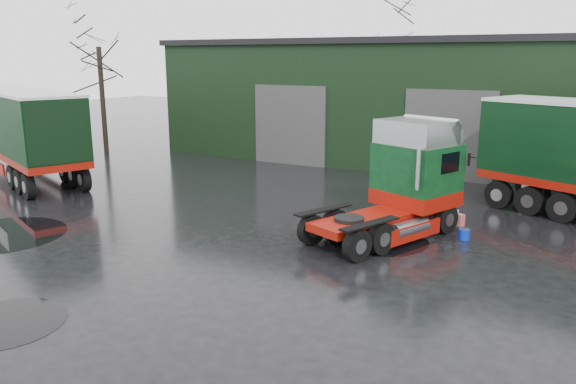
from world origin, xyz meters
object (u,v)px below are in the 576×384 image
object	(u,v)px
hero_tractor	(383,182)
wash_bucket	(464,234)
tree_left	(101,78)
tree_back_a	(392,66)
warehouse	(476,100)
trailer_left	(17,132)

from	to	relation	value
hero_tractor	wash_bucket	bearing A→B (deg)	48.64
hero_tractor	tree_left	bearing A→B (deg)	-179.09
wash_bucket	tree_back_a	bearing A→B (deg)	113.32
wash_bucket	warehouse	bearing A→B (deg)	99.90
warehouse	wash_bucket	size ratio (longest dim) A/B	95.56
hero_tractor	tree_back_a	distance (m)	26.96
warehouse	tree_left	xyz separation A→B (m)	(-19.00, -8.00, 1.09)
warehouse	tree_left	bearing A→B (deg)	-157.17
trailer_left	wash_bucket	distance (m)	20.59
trailer_left	warehouse	bearing A→B (deg)	-28.77
wash_bucket	tree_back_a	size ratio (longest dim) A/B	0.04
hero_tractor	trailer_left	world-z (taller)	trailer_left
trailer_left	tree_back_a	distance (m)	26.42
wash_bucket	tree_left	xyz separation A→B (m)	(-21.51, 6.38, 4.09)
hero_tractor	trailer_left	xyz separation A→B (m)	(-18.25, 1.20, 0.22)
warehouse	hero_tractor	world-z (taller)	warehouse
trailer_left	wash_bucket	xyz separation A→B (m)	(20.51, -0.08, -1.84)
trailer_left	tree_back_a	bearing A→B (deg)	0.40
wash_bucket	tree_left	distance (m)	22.80
trailer_left	tree_left	distance (m)	6.76
trailer_left	tree_back_a	world-z (taller)	tree_back_a
wash_bucket	tree_back_a	world-z (taller)	tree_back_a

